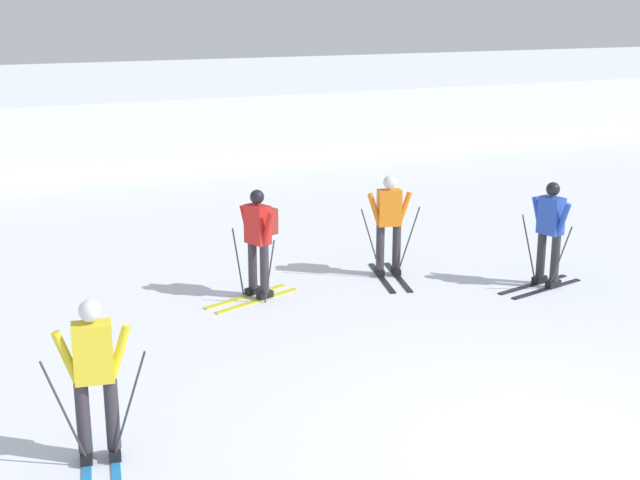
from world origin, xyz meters
name	(u,v)px	position (x,y,z in m)	size (l,w,h in m)	color
ground_plane	(544,455)	(0.00, 0.00, 0.00)	(120.00, 120.00, 0.00)	silver
far_snow_ridge	(113,116)	(0.00, 21.38, 0.92)	(80.00, 8.91, 1.85)	silver
skier_yellow	(95,377)	(-4.14, 1.75, 0.92)	(0.99, 1.64, 1.71)	#237AC6
skier_orange	(389,220)	(1.43, 5.95, 0.96)	(0.98, 1.64, 1.71)	black
skier_blue	(550,231)	(3.49, 4.39, 0.92)	(1.64, 0.98, 1.71)	black
skier_red	(259,238)	(-0.92, 5.79, 0.96)	(1.63, 0.95, 1.71)	gold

